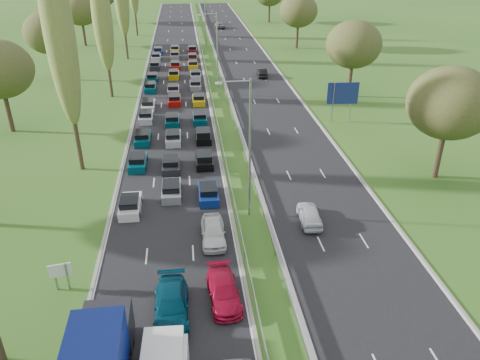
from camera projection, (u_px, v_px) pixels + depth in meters
ground at (217, 91)px, 73.16m from camera, size 260.00×260.00×0.00m
near_carriageway at (174, 88)px, 74.66m from camera, size 10.50×215.00×0.04m
far_carriageway at (258, 85)px, 76.06m from camera, size 10.50×215.00×0.04m
central_reservation at (216, 83)px, 75.11m from camera, size 2.36×215.00×0.32m
lamp_columns at (217, 55)px, 68.63m from camera, size 0.18×140.18×12.00m
poplar_row at (88, 23)px, 55.35m from camera, size 2.80×127.80×22.44m
woodland_right at (375, 58)px, 59.90m from camera, size 8.00×153.00×11.10m
traffic_queue_fill at (174, 95)px, 70.07m from camera, size 9.02×68.25×0.80m
near_car_2 at (102, 352)px, 26.09m from camera, size 2.85×5.74×1.56m
near_car_7 at (171, 305)px, 29.44m from camera, size 2.19×5.38×1.56m
near_car_11 at (224, 291)px, 30.72m from camera, size 2.29×4.98×1.41m
near_car_12 at (213, 231)px, 36.80m from camera, size 1.91×4.66×1.58m
far_car_0 at (310, 214)px, 39.17m from camera, size 2.08×4.45×1.47m
far_car_1 at (262, 72)px, 80.35m from camera, size 1.82×4.48×1.45m
far_car_2 at (220, 25)px, 123.64m from camera, size 2.64×5.23×1.42m
info_sign at (60, 273)px, 31.35m from camera, size 1.49×0.36×2.10m
direction_sign at (343, 95)px, 59.41m from camera, size 4.00×0.39×5.20m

